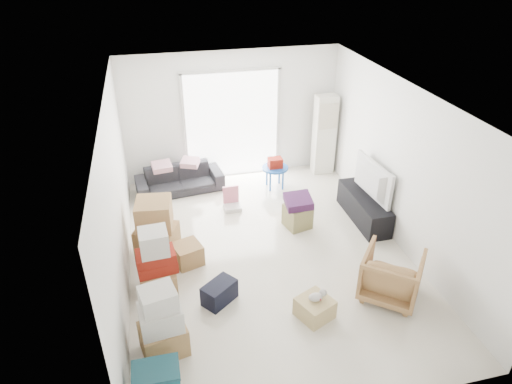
{
  "coord_description": "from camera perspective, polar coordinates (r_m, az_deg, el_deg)",
  "views": [
    {
      "loc": [
        -1.62,
        -5.9,
        4.68
      ],
      "look_at": [
        -0.15,
        0.2,
        1.1
      ],
      "focal_mm": 32.0,
      "sensor_mm": 36.0,
      "label": 1
    }
  ],
  "objects": [
    {
      "name": "kids_table",
      "position": [
        9.4,
        2.39,
        3.2
      ],
      "size": [
        0.55,
        0.55,
        0.67
      ],
      "rotation": [
        0.0,
        0.0,
        -0.35
      ],
      "color": "#1950AA",
      "rests_on": "room_shell"
    },
    {
      "name": "television",
      "position": [
        8.51,
        13.57,
        -0.07
      ],
      "size": [
        0.76,
        1.21,
        0.15
      ],
      "primitive_type": "imported",
      "rotation": [
        0.0,
        0.0,
        1.65
      ],
      "color": "black",
      "rests_on": "tv_console"
    },
    {
      "name": "blanket",
      "position": [
        8.14,
        5.29,
        -1.38
      ],
      "size": [
        0.49,
        0.49,
        0.14
      ],
      "primitive_type": "cube",
      "rotation": [
        0.0,
        0.0,
        -0.07
      ],
      "color": "#441C48",
      "rests_on": "ottoman"
    },
    {
      "name": "sliding_door",
      "position": [
        9.66,
        -3.0,
        8.86
      ],
      "size": [
        2.1,
        0.04,
        2.33
      ],
      "color": "white",
      "rests_on": "room_shell"
    },
    {
      "name": "box_stack_c",
      "position": [
        7.68,
        -12.42,
        -4.33
      ],
      "size": [
        0.8,
        0.74,
        0.96
      ],
      "rotation": [
        0.0,
        0.0,
        -0.33
      ],
      "color": "#895E3E",
      "rests_on": "room_shell"
    },
    {
      "name": "pillow_right",
      "position": [
        9.34,
        -8.3,
        4.52
      ],
      "size": [
        0.47,
        0.43,
        0.13
      ],
      "primitive_type": "cube",
      "rotation": [
        0.0,
        0.0,
        -0.41
      ],
      "color": "#C18D9F",
      "rests_on": "sofa"
    },
    {
      "name": "toy_walker",
      "position": [
        8.84,
        -3.05,
        -1.33
      ],
      "size": [
        0.33,
        0.29,
        0.44
      ],
      "rotation": [
        0.0,
        0.0,
        0.01
      ],
      "color": "silver",
      "rests_on": "room_shell"
    },
    {
      "name": "box_stack_a",
      "position": [
        5.99,
        -11.69,
        -15.93
      ],
      "size": [
        0.64,
        0.57,
        1.01
      ],
      "rotation": [
        0.0,
        0.0,
        0.14
      ],
      "color": "#895E3E",
      "rests_on": "room_shell"
    },
    {
      "name": "ac_tower",
      "position": [
        10.02,
        8.52,
        7.08
      ],
      "size": [
        0.45,
        0.3,
        1.75
      ],
      "primitive_type": "cube",
      "color": "silver",
      "rests_on": "room_shell"
    },
    {
      "name": "tv_console",
      "position": [
        8.67,
        13.32,
        -1.92
      ],
      "size": [
        0.44,
        1.47,
        0.49
      ],
      "primitive_type": "cube",
      "color": "black",
      "rests_on": "room_shell"
    },
    {
      "name": "wood_crate",
      "position": [
        6.58,
        7.35,
        -14.18
      ],
      "size": [
        0.58,
        0.58,
        0.29
      ],
      "primitive_type": "cube",
      "rotation": [
        0.0,
        0.0,
        0.42
      ],
      "color": "tan",
      "rests_on": "room_shell"
    },
    {
      "name": "room_shell",
      "position": [
        6.97,
        1.61,
        1.16
      ],
      "size": [
        4.98,
        6.48,
        3.18
      ],
      "color": "silver",
      "rests_on": "ground"
    },
    {
      "name": "ottoman",
      "position": [
        8.29,
        5.2,
        -3.03
      ],
      "size": [
        0.51,
        0.51,
        0.42
      ],
      "primitive_type": "cube",
      "rotation": [
        0.0,
        0.0,
        0.24
      ],
      "color": "olive",
      "rests_on": "room_shell"
    },
    {
      "name": "plush_bunny",
      "position": [
        6.45,
        7.7,
        -12.76
      ],
      "size": [
        0.27,
        0.15,
        0.14
      ],
      "rotation": [
        0.0,
        0.0,
        -0.22
      ],
      "color": "#B2ADA8",
      "rests_on": "wood_crate"
    },
    {
      "name": "armchair",
      "position": [
        6.95,
        16.61,
        -9.68
      ],
      "size": [
        1.09,
        1.08,
        0.82
      ],
      "primitive_type": "imported",
      "rotation": [
        0.0,
        0.0,
        2.46
      ],
      "color": "#A27C48",
      "rests_on": "room_shell"
    },
    {
      "name": "pillow_left",
      "position": [
        9.26,
        -11.79,
        3.96
      ],
      "size": [
        0.44,
        0.37,
        0.13
      ],
      "primitive_type": "cube",
      "rotation": [
        0.0,
        0.0,
        0.14
      ],
      "color": "#C18D9F",
      "rests_on": "sofa"
    },
    {
      "name": "duffel_bag",
      "position": [
        6.75,
        -4.6,
        -12.42
      ],
      "size": [
        0.57,
        0.54,
        0.32
      ],
      "primitive_type": "cube",
      "rotation": [
        0.0,
        0.0,
        0.66
      ],
      "color": "black",
      "rests_on": "room_shell"
    },
    {
      "name": "sofa",
      "position": [
        9.46,
        -9.57,
        2.02
      ],
      "size": [
        1.8,
        0.71,
        0.69
      ],
      "primitive_type": "imported",
      "rotation": [
        0.0,
        0.0,
        0.12
      ],
      "color": "#27272C",
      "rests_on": "room_shell"
    },
    {
      "name": "loose_box",
      "position": [
        7.49,
        -8.53,
        -7.66
      ],
      "size": [
        0.53,
        0.53,
        0.35
      ],
      "primitive_type": "cube",
      "rotation": [
        0.0,
        0.0,
        0.31
      ],
      "color": "#895E3E",
      "rests_on": "room_shell"
    },
    {
      "name": "box_stack_b",
      "position": [
        6.88,
        -12.27,
        -8.95
      ],
      "size": [
        0.61,
        0.52,
        1.06
      ],
      "rotation": [
        0.0,
        0.0,
        0.09
      ],
      "color": "#895E3E",
      "rests_on": "room_shell"
    }
  ]
}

